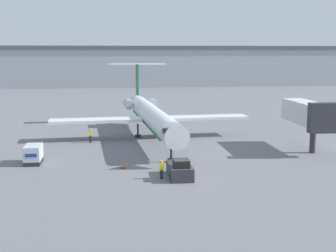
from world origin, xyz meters
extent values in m
plane|color=slate|center=(0.00, 0.00, 0.00)|extent=(600.00, 600.00, 0.00)
cube|color=#9EA3AD|center=(0.00, 120.00, 6.22)|extent=(180.00, 16.00, 12.44)
cube|color=#4C515B|center=(0.00, 120.00, 13.04)|extent=(180.00, 16.80, 1.20)
cylinder|color=silver|center=(-1.04, 20.27, 3.26)|extent=(4.46, 28.49, 2.65)
cone|color=silver|center=(-0.07, 5.06, 3.26)|extent=(2.78, 2.28, 2.65)
cube|color=black|center=(-0.12, 5.90, 3.72)|extent=(2.29, 0.84, 0.44)
cone|color=silver|center=(-2.04, 35.89, 3.26)|extent=(2.57, 3.06, 2.38)
cube|color=#19723F|center=(-1.04, 20.27, 2.40)|extent=(4.01, 25.64, 0.20)
cube|color=silver|center=(6.34, 22.17, 2.66)|extent=(12.51, 3.95, 0.36)
cube|color=silver|center=(-8.61, 21.21, 2.66)|extent=(12.51, 3.95, 0.36)
cylinder|color=#ADADB7|center=(0.15, 32.29, 3.59)|extent=(1.63, 3.34, 1.42)
cylinder|color=#ADADB7|center=(-3.76, 32.04, 3.59)|extent=(1.63, 3.34, 1.42)
cube|color=#19723F|center=(-2.08, 36.47, 7.17)|extent=(0.38, 2.21, 5.17)
cube|color=silver|center=(-2.08, 36.47, 9.75)|extent=(9.40, 2.39, 0.20)
cylinder|color=black|center=(-0.20, 7.11, 0.97)|extent=(0.24, 0.24, 1.94)
cylinder|color=black|center=(-0.20, 7.11, 0.20)|extent=(0.80, 0.80, 0.40)
cylinder|color=black|center=(-2.89, 22.18, 0.97)|extent=(0.24, 0.24, 1.94)
cylinder|color=black|center=(-2.89, 22.18, 0.20)|extent=(0.80, 0.80, 0.40)
cylinder|color=black|center=(0.55, 22.40, 0.97)|extent=(0.24, 0.24, 1.94)
cylinder|color=black|center=(0.55, 22.40, 0.20)|extent=(0.80, 0.80, 0.40)
cube|color=#2D2D33|center=(-0.19, 0.93, 0.62)|extent=(2.08, 4.30, 1.24)
cube|color=black|center=(-0.19, -0.01, 1.59)|extent=(1.46, 1.55, 0.70)
cube|color=black|center=(-0.19, 3.00, 0.43)|extent=(1.88, 0.30, 0.75)
cube|color=#232326|center=(-14.88, 8.33, 0.23)|extent=(1.69, 3.05, 0.45)
cube|color=#B7BCC6|center=(-14.88, 8.33, 1.22)|extent=(1.69, 3.05, 1.53)
cube|color=navy|center=(-14.88, 6.78, 1.22)|extent=(1.18, 0.04, 0.36)
cube|color=#232838|center=(-1.96, 0.57, 0.43)|extent=(0.32, 0.20, 0.87)
cube|color=yellow|center=(-1.96, 0.57, 1.21)|extent=(0.40, 0.24, 0.68)
sphere|color=tan|center=(-1.96, 0.57, 1.68)|extent=(0.25, 0.25, 0.25)
cube|color=#232838|center=(-9.31, 19.28, 0.45)|extent=(0.32, 0.20, 0.89)
cube|color=yellow|center=(-9.31, 19.28, 1.24)|extent=(0.40, 0.24, 0.71)
sphere|color=tan|center=(-9.31, 19.28, 1.73)|extent=(0.26, 0.26, 0.26)
cube|color=black|center=(-5.45, 5.11, 0.02)|extent=(0.51, 0.51, 0.04)
cone|color=orange|center=(-5.45, 5.11, 0.35)|extent=(0.37, 0.37, 0.63)
cylinder|color=#2D2D33|center=(16.96, 9.74, 1.60)|extent=(0.70, 0.70, 3.20)
cube|color=silver|center=(16.96, 12.35, 4.50)|extent=(2.60, 8.72, 2.60)
cube|color=#2D2D33|center=(16.96, 7.39, 4.50)|extent=(3.20, 1.20, 3.38)
camera|label=1|loc=(-6.62, -41.77, 11.86)|focal=50.00mm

